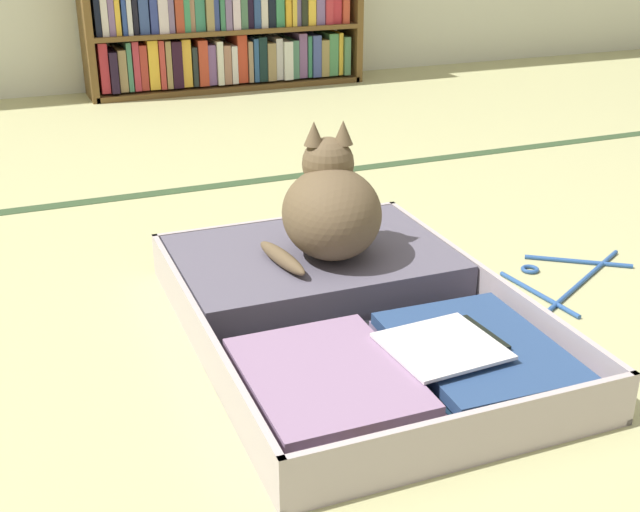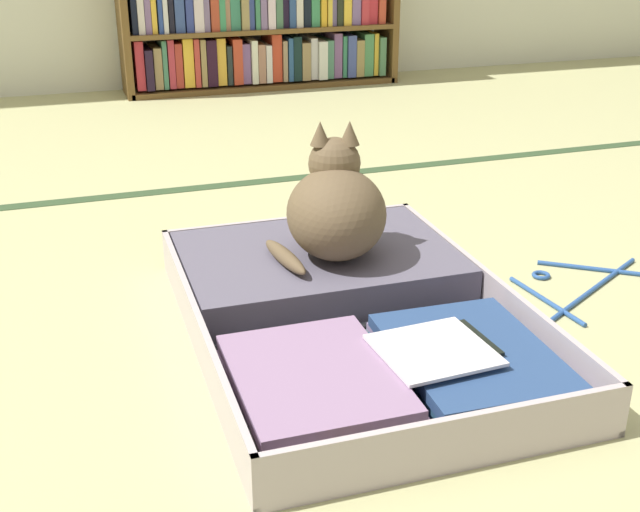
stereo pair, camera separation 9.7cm
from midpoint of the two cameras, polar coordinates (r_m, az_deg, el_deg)
ground_plane at (r=1.65m, az=-3.10°, el=-4.66°), size 10.00×10.00×0.00m
tatami_border at (r=2.46m, az=-10.19°, el=4.57°), size 4.80×0.05×0.00m
bookshelf at (r=3.80m, az=-7.46°, el=16.89°), size 1.24×0.23×0.75m
open_suitcase at (r=1.61m, az=-0.09°, el=-3.62°), size 0.61×0.88×0.10m
black_cat at (r=1.69m, az=-0.94°, el=3.30°), size 0.27×0.29×0.27m
clothes_hanger at (r=1.89m, az=15.12°, el=-1.52°), size 0.39×0.31×0.01m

